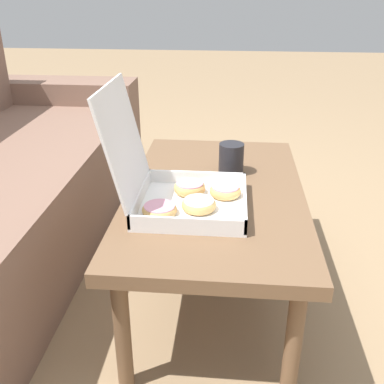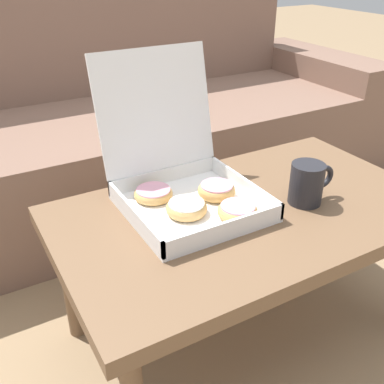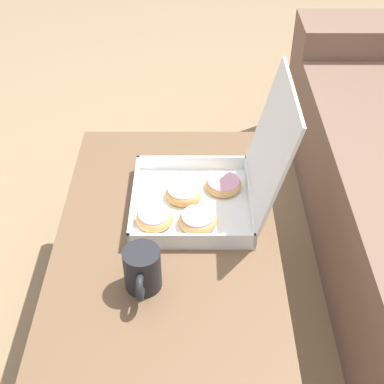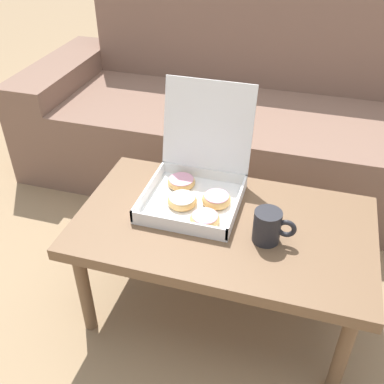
% 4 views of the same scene
% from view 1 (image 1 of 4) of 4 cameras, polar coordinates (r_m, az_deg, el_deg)
% --- Properties ---
extents(ground_plane, '(12.00, 12.00, 0.00)m').
position_cam_1_polar(ground_plane, '(1.66, -2.29, -12.41)').
color(ground_plane, '#937756').
extents(coffee_table, '(0.96, 0.56, 0.41)m').
position_cam_1_polar(coffee_table, '(1.45, 2.97, -1.31)').
color(coffee_table, brown).
rests_on(coffee_table, ground_plane).
extents(pastry_box, '(0.32, 0.39, 0.36)m').
position_cam_1_polar(pastry_box, '(1.31, -1.73, 0.63)').
color(pastry_box, white).
rests_on(pastry_box, coffee_table).
extents(coffee_mug, '(0.13, 0.08, 0.11)m').
position_cam_1_polar(coffee_mug, '(1.55, 5.00, 4.30)').
color(coffee_mug, '#232328').
rests_on(coffee_mug, coffee_table).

